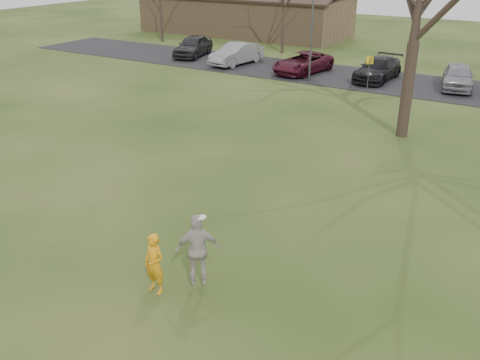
# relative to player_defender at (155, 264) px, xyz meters

# --- Properties ---
(ground) EXTENTS (120.00, 120.00, 0.00)m
(ground) POSITION_rel_player_defender_xyz_m (-0.01, 0.07, -0.80)
(ground) COLOR #1E380F
(ground) RESTS_ON ground
(parking_strip) EXTENTS (62.00, 6.50, 0.04)m
(parking_strip) POSITION_rel_player_defender_xyz_m (-0.01, 25.07, -0.78)
(parking_strip) COLOR black
(parking_strip) RESTS_ON ground
(player_defender) EXTENTS (0.62, 0.43, 1.60)m
(player_defender) POSITION_rel_player_defender_xyz_m (0.00, 0.00, 0.00)
(player_defender) COLOR orange
(player_defender) RESTS_ON ground
(car_0) EXTENTS (2.89, 4.99, 1.60)m
(car_0) POSITION_rel_player_defender_xyz_m (-17.25, 25.52, 0.04)
(car_0) COLOR #27282A
(car_0) RESTS_ON parking_strip
(car_1) EXTENTS (2.28, 4.82, 1.53)m
(car_1) POSITION_rel_player_defender_xyz_m (-12.73, 24.64, 0.00)
(car_1) COLOR gray
(car_1) RESTS_ON parking_strip
(car_2) EXTENTS (3.03, 5.23, 1.37)m
(car_2) POSITION_rel_player_defender_xyz_m (-7.38, 24.56, -0.07)
(car_2) COLOR #4A1120
(car_2) RESTS_ON parking_strip
(car_3) EXTENTS (2.16, 4.92, 1.41)m
(car_3) POSITION_rel_player_defender_xyz_m (-2.38, 25.13, -0.06)
(car_3) COLOR black
(car_3) RESTS_ON parking_strip
(car_4) EXTENTS (2.50, 4.58, 1.48)m
(car_4) POSITION_rel_player_defender_xyz_m (2.45, 25.44, -0.02)
(car_4) COLOR gray
(car_4) RESTS_ON parking_strip
(catching_play) EXTENTS (1.15, 1.04, 1.87)m
(catching_play) POSITION_rel_player_defender_xyz_m (0.91, 0.59, 0.38)
(catching_play) COLOR #B3A9A1
(catching_play) RESTS_ON ground
(building) EXTENTS (20.60, 8.50, 5.14)m
(building) POSITION_rel_player_defender_xyz_m (-20.01, 38.07, 1.13)
(building) COLOR #8C6D4C
(building) RESTS_ON ground
(lamp_post) EXTENTS (0.34, 0.34, 6.27)m
(lamp_post) POSITION_rel_player_defender_xyz_m (-6.01, 22.57, 3.17)
(lamp_post) COLOR #47474C
(lamp_post) RESTS_ON ground
(sign_yellow) EXTENTS (0.35, 0.35, 2.08)m
(sign_yellow) POSITION_rel_player_defender_xyz_m (-2.01, 22.07, 0.65)
(sign_yellow) COLOR #47474C
(sign_yellow) RESTS_ON ground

